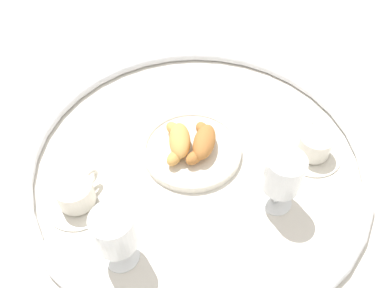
{
  "coord_description": "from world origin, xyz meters",
  "views": [
    {
      "loc": [
        -0.53,
        0.13,
        0.7
      ],
      "look_at": [
        0.02,
        0.01,
        0.03
      ],
      "focal_mm": 36.72,
      "sensor_mm": 36.0,
      "label": 1
    }
  ],
  "objects_px": {
    "croissant_small": "(178,141)",
    "juice_glass_right": "(115,232)",
    "pastry_plate": "(192,150)",
    "juice_glass_left": "(283,176)",
    "coffee_cup_far": "(313,146)",
    "coffee_cup_near": "(77,195)",
    "croissant_large": "(203,142)"
  },
  "relations": [
    {
      "from": "coffee_cup_near",
      "to": "juice_glass_left",
      "type": "bearing_deg",
      "value": -101.77
    },
    {
      "from": "coffee_cup_far",
      "to": "juice_glass_right",
      "type": "xyz_separation_m",
      "value": [
        -0.16,
        0.45,
        0.07
      ]
    },
    {
      "from": "pastry_plate",
      "to": "juice_glass_left",
      "type": "height_order",
      "value": "juice_glass_left"
    },
    {
      "from": "coffee_cup_near",
      "to": "juice_glass_right",
      "type": "height_order",
      "value": "juice_glass_right"
    },
    {
      "from": "croissant_large",
      "to": "coffee_cup_far",
      "type": "height_order",
      "value": "same"
    },
    {
      "from": "coffee_cup_near",
      "to": "juice_glass_left",
      "type": "distance_m",
      "value": 0.41
    },
    {
      "from": "coffee_cup_near",
      "to": "juice_glass_right",
      "type": "distance_m",
      "value": 0.17
    },
    {
      "from": "juice_glass_left",
      "to": "croissant_small",
      "type": "bearing_deg",
      "value": 44.66
    },
    {
      "from": "coffee_cup_far",
      "to": "juice_glass_left",
      "type": "height_order",
      "value": "juice_glass_left"
    },
    {
      "from": "juice_glass_left",
      "to": "juice_glass_right",
      "type": "xyz_separation_m",
      "value": [
        -0.05,
        0.32,
        0.0
      ]
    },
    {
      "from": "pastry_plate",
      "to": "croissant_small",
      "type": "relative_size",
      "value": 1.68
    },
    {
      "from": "juice_glass_left",
      "to": "juice_glass_right",
      "type": "bearing_deg",
      "value": 99.48
    },
    {
      "from": "croissant_small",
      "to": "coffee_cup_far",
      "type": "relative_size",
      "value": 1.0
    },
    {
      "from": "pastry_plate",
      "to": "coffee_cup_near",
      "type": "distance_m",
      "value": 0.27
    },
    {
      "from": "coffee_cup_far",
      "to": "pastry_plate",
      "type": "bearing_deg",
      "value": 77.31
    },
    {
      "from": "croissant_large",
      "to": "juice_glass_right",
      "type": "xyz_separation_m",
      "value": [
        -0.21,
        0.2,
        0.06
      ]
    },
    {
      "from": "coffee_cup_near",
      "to": "coffee_cup_far",
      "type": "bearing_deg",
      "value": -87.55
    },
    {
      "from": "pastry_plate",
      "to": "juice_glass_left",
      "type": "relative_size",
      "value": 1.62
    },
    {
      "from": "croissant_small",
      "to": "coffee_cup_near",
      "type": "xyz_separation_m",
      "value": [
        -0.09,
        0.23,
        -0.01
      ]
    },
    {
      "from": "croissant_small",
      "to": "coffee_cup_near",
      "type": "bearing_deg",
      "value": 111.66
    },
    {
      "from": "coffee_cup_near",
      "to": "pastry_plate",
      "type": "bearing_deg",
      "value": -72.26
    },
    {
      "from": "juice_glass_left",
      "to": "coffee_cup_near",
      "type": "bearing_deg",
      "value": 78.23
    },
    {
      "from": "juice_glass_left",
      "to": "coffee_cup_far",
      "type": "bearing_deg",
      "value": -49.61
    },
    {
      "from": "croissant_small",
      "to": "coffee_cup_near",
      "type": "height_order",
      "value": "same"
    },
    {
      "from": "croissant_small",
      "to": "juice_glass_right",
      "type": "relative_size",
      "value": 0.97
    },
    {
      "from": "croissant_large",
      "to": "croissant_small",
      "type": "bearing_deg",
      "value": 74.76
    },
    {
      "from": "coffee_cup_far",
      "to": "juice_glass_left",
      "type": "xyz_separation_m",
      "value": [
        -0.11,
        0.12,
        0.07
      ]
    },
    {
      "from": "pastry_plate",
      "to": "juice_glass_left",
      "type": "xyz_separation_m",
      "value": [
        -0.17,
        -0.14,
        0.08
      ]
    },
    {
      "from": "croissant_large",
      "to": "coffee_cup_far",
      "type": "distance_m",
      "value": 0.25
    },
    {
      "from": "coffee_cup_far",
      "to": "juice_glass_right",
      "type": "distance_m",
      "value": 0.48
    },
    {
      "from": "pastry_plate",
      "to": "coffee_cup_far",
      "type": "distance_m",
      "value": 0.27
    },
    {
      "from": "juice_glass_right",
      "to": "pastry_plate",
      "type": "bearing_deg",
      "value": -39.56
    }
  ]
}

